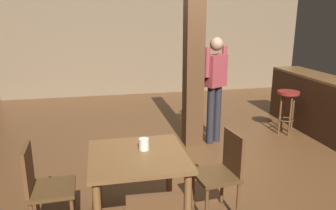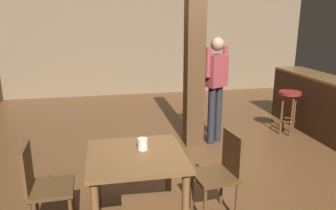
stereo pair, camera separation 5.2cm
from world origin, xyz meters
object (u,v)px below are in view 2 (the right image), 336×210
(chair_east, at_px, (221,170))
(bar_stool_near, at_px, (289,102))
(dining_table, at_px, (136,166))
(chair_west, at_px, (42,184))
(napkin_cup, at_px, (143,144))
(bar_counter, at_px, (313,103))
(standing_person, at_px, (216,83))

(chair_east, distance_m, bar_stool_near, 2.88)
(dining_table, height_order, chair_east, chair_east)
(chair_west, distance_m, napkin_cup, 1.02)
(chair_west, distance_m, bar_counter, 4.78)
(chair_east, distance_m, napkin_cup, 0.86)
(chair_east, xyz_separation_m, bar_stool_near, (1.99, 2.07, 0.08))
(chair_east, distance_m, bar_counter, 3.32)
(chair_west, bearing_deg, napkin_cup, 4.58)
(dining_table, distance_m, standing_person, 2.46)
(napkin_cup, distance_m, bar_stool_near, 3.40)
(chair_west, height_order, bar_stool_near, chair_west)
(chair_west, bearing_deg, standing_person, 38.75)
(dining_table, bearing_deg, napkin_cup, 52.40)
(napkin_cup, height_order, bar_counter, bar_counter)
(dining_table, bearing_deg, standing_person, 52.53)
(chair_east, relative_size, bar_stool_near, 1.15)
(chair_west, bearing_deg, chair_east, -1.71)
(napkin_cup, bearing_deg, dining_table, -127.60)
(chair_east, relative_size, standing_person, 0.52)
(dining_table, distance_m, napkin_cup, 0.22)
(chair_east, height_order, chair_west, same)
(chair_west, distance_m, standing_person, 3.08)
(bar_counter, height_order, bar_stool_near, bar_counter)
(chair_west, xyz_separation_m, napkin_cup, (0.97, 0.08, 0.30))
(chair_west, xyz_separation_m, bar_counter, (4.29, 2.11, 0.01))
(dining_table, height_order, standing_person, standing_person)
(chair_east, height_order, napkin_cup, chair_east)
(standing_person, height_order, bar_counter, standing_person)
(standing_person, distance_m, bar_stool_near, 1.45)
(chair_west, xyz_separation_m, bar_stool_near, (3.76, 2.02, 0.08))
(dining_table, xyz_separation_m, bar_counter, (3.39, 2.13, -0.10))
(chair_west, relative_size, standing_person, 0.52)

